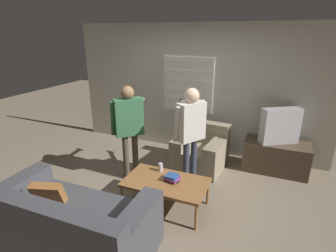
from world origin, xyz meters
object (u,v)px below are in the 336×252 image
object	(u,v)px
coffee_table	(166,183)
person_right_standing	(190,125)
armchair_beige	(201,151)
book_stack	(172,178)
tv	(280,126)
couch_blue	(68,225)
spare_remote	(173,180)
person_left_standing	(129,122)
soda_can	(161,167)

from	to	relation	value
coffee_table	person_right_standing	xyz separation A→B (m)	(0.11, 0.71, 0.64)
armchair_beige	book_stack	xyz separation A→B (m)	(-0.05, -1.34, 0.16)
coffee_table	tv	xyz separation A→B (m)	(1.40, 1.72, 0.47)
coffee_table	book_stack	bearing A→B (deg)	32.62
couch_blue	armchair_beige	distance (m)	2.65
couch_blue	coffee_table	size ratio (longest dim) A/B	1.64
book_stack	spare_remote	distance (m)	0.04
book_stack	person_left_standing	bearing A→B (deg)	153.04
couch_blue	tv	size ratio (longest dim) A/B	2.86
tv	armchair_beige	bearing A→B (deg)	-17.62
person_left_standing	tv	bearing A→B (deg)	-17.09
book_stack	couch_blue	bearing A→B (deg)	-123.98
person_left_standing	spare_remote	bearing A→B (deg)	-71.29
book_stack	spare_remote	xyz separation A→B (m)	(0.02, 0.00, -0.03)
couch_blue	soda_can	bearing A→B (deg)	67.72
person_left_standing	armchair_beige	bearing A→B (deg)	-4.00
soda_can	tv	bearing A→B (deg)	43.30
tv	book_stack	xyz separation A→B (m)	(-1.32, -1.67, -0.40)
coffee_table	person_left_standing	bearing A→B (deg)	148.62
tv	book_stack	bearing A→B (deg)	19.29
armchair_beige	person_right_standing	distance (m)	0.99
couch_blue	soda_can	world-z (taller)	couch_blue
person_right_standing	soda_can	distance (m)	0.78
spare_remote	couch_blue	bearing A→B (deg)	-136.30
tv	soda_can	bearing A→B (deg)	10.93
person_left_standing	soda_can	bearing A→B (deg)	-68.22
coffee_table	person_right_standing	distance (m)	0.96
couch_blue	soda_can	distance (m)	1.47
couch_blue	person_left_standing	xyz separation A→B (m)	(-0.15, 1.65, 0.69)
couch_blue	spare_remote	distance (m)	1.43
person_left_standing	spare_remote	distance (m)	1.22
soda_can	spare_remote	size ratio (longest dim) A/B	0.93
couch_blue	armchair_beige	world-z (taller)	couch_blue
couch_blue	armchair_beige	bearing A→B (deg)	70.71
armchair_beige	tv	distance (m)	1.43
book_stack	soda_can	xyz separation A→B (m)	(-0.26, 0.18, 0.02)
coffee_table	person_right_standing	world-z (taller)	person_right_standing
tv	person_left_standing	distance (m)	2.57
couch_blue	spare_remote	world-z (taller)	couch_blue
person_right_standing	book_stack	bearing A→B (deg)	-151.41
tv	book_stack	size ratio (longest dim) A/B	2.97
couch_blue	soda_can	size ratio (longest dim) A/B	15.04
armchair_beige	spare_remote	distance (m)	1.34
armchair_beige	coffee_table	world-z (taller)	armchair_beige
book_stack	soda_can	bearing A→B (deg)	144.51
armchair_beige	soda_can	world-z (taller)	armchair_beige
person_right_standing	couch_blue	bearing A→B (deg)	-172.46
couch_blue	coffee_table	xyz separation A→B (m)	(0.71, 1.12, 0.06)
person_left_standing	soda_can	size ratio (longest dim) A/B	12.66
coffee_table	tv	distance (m)	2.27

